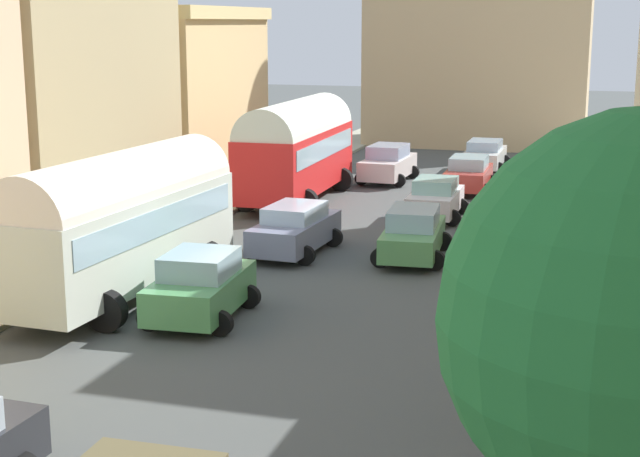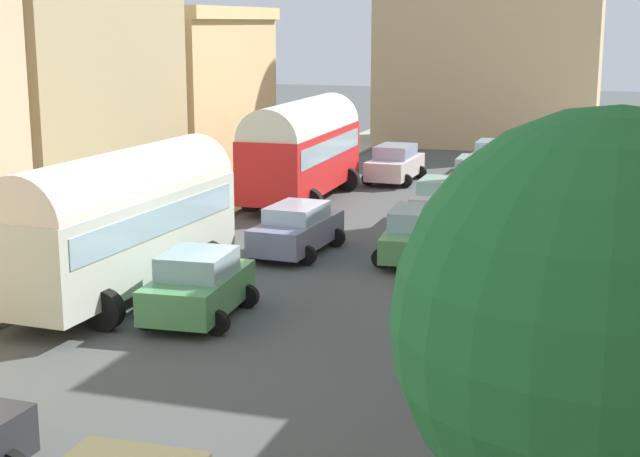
% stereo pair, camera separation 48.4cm
% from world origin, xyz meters
% --- Properties ---
extents(ground_plane, '(154.00, 154.00, 0.00)m').
position_xyz_m(ground_plane, '(0.00, 27.00, 0.00)').
color(ground_plane, '#484C4B').
extents(sidewalk_left, '(2.50, 70.00, 0.14)m').
position_xyz_m(sidewalk_left, '(-7.25, 27.00, 0.07)').
color(sidewalk_left, '#9E9D87').
rests_on(sidewalk_left, ground).
extents(sidewalk_right, '(2.50, 70.00, 0.14)m').
position_xyz_m(sidewalk_right, '(7.25, 27.00, 0.07)').
color(sidewalk_right, '#B4AB9D').
rests_on(sidewalk_right, ground).
extents(building_left_2, '(6.00, 9.83, 13.92)m').
position_xyz_m(building_left_2, '(-11.50, 27.02, 6.96)').
color(building_left_2, tan).
rests_on(building_left_2, ground).
extents(building_left_3, '(4.86, 9.35, 7.85)m').
position_xyz_m(building_left_3, '(-10.71, 37.24, 3.95)').
color(building_left_3, tan).
rests_on(building_left_3, ground).
extents(distant_church, '(12.67, 6.33, 19.40)m').
position_xyz_m(distant_church, '(0.00, 54.56, 6.96)').
color(distant_church, tan).
rests_on(distant_church, ground).
extents(parked_bus_1, '(3.45, 8.81, 3.91)m').
position_xyz_m(parked_bus_1, '(-4.56, 19.77, 2.17)').
color(parked_bus_1, silver).
rests_on(parked_bus_1, ground).
extents(parked_bus_2, '(3.47, 8.88, 4.12)m').
position_xyz_m(parked_bus_2, '(-4.55, 34.35, 2.26)').
color(parked_bus_2, red).
rests_on(parked_bus_2, ground).
extents(car_0, '(2.43, 4.25, 1.60)m').
position_xyz_m(car_0, '(1.96, 26.09, 0.80)').
color(car_0, '#549454').
rests_on(car_0, ground).
extents(car_1, '(2.26, 3.70, 1.53)m').
position_xyz_m(car_1, '(1.55, 32.34, 0.77)').
color(car_1, silver).
rests_on(car_1, ground).
extents(car_2, '(2.32, 3.92, 1.55)m').
position_xyz_m(car_2, '(1.91, 38.40, 0.78)').
color(car_2, '#B0332B').
rests_on(car_2, ground).
extents(car_3, '(2.33, 4.28, 1.47)m').
position_xyz_m(car_3, '(1.78, 44.95, 0.75)').
color(car_3, silver).
rests_on(car_3, ground).
extents(car_5, '(2.53, 3.76, 1.69)m').
position_xyz_m(car_5, '(-1.85, 18.56, 0.84)').
color(car_5, '#4E9657').
rests_on(car_5, ground).
extents(car_6, '(2.43, 4.26, 1.58)m').
position_xyz_m(car_6, '(-1.76, 25.68, 0.80)').
color(car_6, slate).
rests_on(car_6, ground).
extents(car_7, '(2.44, 4.26, 1.70)m').
position_xyz_m(car_7, '(-2.02, 40.05, 0.85)').
color(car_7, silver).
rests_on(car_7, ground).
extents(pedestrian_0, '(0.48, 0.48, 1.78)m').
position_xyz_m(pedestrian_0, '(6.54, 28.05, 1.02)').
color(pedestrian_0, '#47404C').
rests_on(pedestrian_0, ground).
extents(pedestrian_2, '(0.32, 0.32, 1.70)m').
position_xyz_m(pedestrian_2, '(7.03, 16.00, 0.98)').
color(pedestrian_2, '#4F4144').
rests_on(pedestrian_2, ground).
extents(roadside_tree_0, '(3.30, 3.30, 6.62)m').
position_xyz_m(roadside_tree_0, '(7.90, 5.24, 4.94)').
color(roadside_tree_0, brown).
rests_on(roadside_tree_0, ground).
extents(roadside_tree_1, '(2.83, 2.83, 5.44)m').
position_xyz_m(roadside_tree_1, '(7.90, 14.46, 3.99)').
color(roadside_tree_1, brown).
rests_on(roadside_tree_1, ground).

